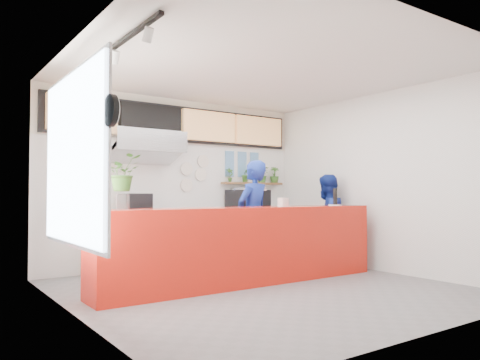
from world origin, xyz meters
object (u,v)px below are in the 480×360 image
espresso_machine (248,202)px  staff_right (327,220)px  service_counter (246,246)px  pepper_mill (335,197)px  panini_oven (135,206)px  staff_center (253,218)px

espresso_machine → staff_right: (0.81, -1.28, -0.31)m
espresso_machine → service_counter: bearing=-133.6°
staff_right → pepper_mill: (-0.43, -0.61, 0.43)m
staff_right → panini_oven: bearing=-28.0°
panini_oven → pepper_mill: 3.28m
panini_oven → staff_right: bearing=-21.6°
staff_right → espresso_machine: bearing=-63.3°
service_counter → panini_oven: 2.11m
service_counter → staff_center: bearing=45.5°
service_counter → pepper_mill: pepper_mill is taller
service_counter → staff_center: (0.50, 0.51, 0.36)m
service_counter → panini_oven: (-0.95, 1.80, 0.55)m
staff_center → service_counter: bearing=29.2°
service_counter → pepper_mill: bearing=-3.2°
staff_center → panini_oven: bearing=-57.9°
service_counter → staff_center: staff_center is taller
panini_oven → espresso_machine: bearing=0.9°
service_counter → pepper_mill: size_ratio=16.82×
espresso_machine → panini_oven: bearing=173.0°
panini_oven → staff_right: (3.10, -1.28, -0.28)m
espresso_machine → pepper_mill: 1.94m
panini_oven → pepper_mill: (2.67, -1.90, 0.15)m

